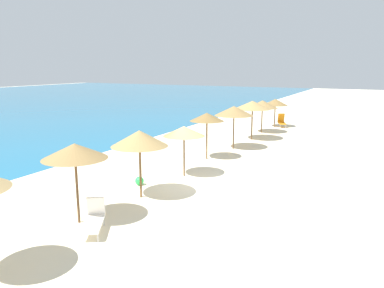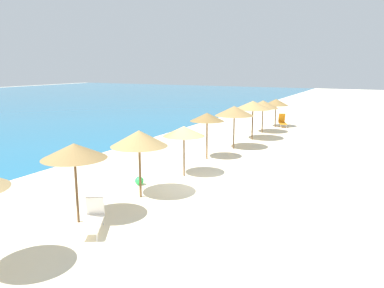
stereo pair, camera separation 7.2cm
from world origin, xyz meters
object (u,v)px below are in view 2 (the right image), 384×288
at_px(beach_umbrella_6, 207,117).
at_px(beach_ball, 139,181).
at_px(beach_umbrella_8, 253,105).
at_px(lounge_chair_0, 282,121).
at_px(beach_umbrella_3, 74,151).
at_px(beach_umbrella_5, 184,131).
at_px(beach_umbrella_10, 276,102).
at_px(beach_umbrella_7, 234,111).
at_px(lounge_chair_1, 93,219).
at_px(beach_umbrella_4, 139,138).
at_px(beach_umbrella_9, 263,104).

height_order(beach_umbrella_6, beach_ball, beach_umbrella_6).
distance_m(beach_umbrella_8, lounge_chair_0, 7.11).
bearing_deg(lounge_chair_0, beach_umbrella_3, 64.32).
bearing_deg(beach_umbrella_3, beach_umbrella_5, -4.94).
bearing_deg(beach_umbrella_10, beach_umbrella_5, -179.90).
bearing_deg(beach_umbrella_7, beach_umbrella_8, -1.27).
bearing_deg(beach_umbrella_5, beach_umbrella_8, -0.09).
relative_size(beach_umbrella_3, beach_umbrella_10, 1.12).
height_order(beach_umbrella_10, lounge_chair_1, beach_umbrella_10).
height_order(beach_umbrella_3, beach_ball, beach_umbrella_3).
relative_size(beach_umbrella_6, beach_umbrella_8, 0.95).
relative_size(beach_umbrella_7, beach_umbrella_10, 1.13).
xyz_separation_m(beach_umbrella_10, lounge_chair_0, (0.25, -0.57, -1.67)).
bearing_deg(beach_umbrella_5, lounge_chair_1, -177.04).
bearing_deg(beach_umbrella_4, beach_umbrella_10, -0.27).
bearing_deg(beach_umbrella_3, beach_umbrella_4, -8.23).
relative_size(beach_umbrella_9, beach_ball, 6.58).
xyz_separation_m(beach_umbrella_8, beach_umbrella_10, (6.55, 0.05, -0.34)).
bearing_deg(beach_umbrella_10, beach_umbrella_7, 179.81).
xyz_separation_m(lounge_chair_0, beach_ball, (-19.39, 1.63, -0.30)).
bearing_deg(lounge_chair_0, beach_umbrella_10, 0.89).
bearing_deg(beach_umbrella_10, beach_umbrella_4, 179.73).
bearing_deg(beach_ball, beach_umbrella_7, -6.49).
bearing_deg(lounge_chair_0, beach_ball, 62.17).
xyz_separation_m(beach_umbrella_8, lounge_chair_1, (-17.25, -0.34, -2.09)).
height_order(beach_umbrella_6, lounge_chair_1, beach_umbrella_6).
xyz_separation_m(beach_umbrella_4, beach_umbrella_5, (3.50, -0.12, -0.24)).
bearing_deg(beach_umbrella_9, beach_umbrella_5, -179.17).
xyz_separation_m(beach_umbrella_3, lounge_chair_0, (23.75, -1.10, -1.99)).
distance_m(beach_umbrella_6, lounge_chair_1, 10.69).
relative_size(beach_umbrella_9, lounge_chair_1, 1.63).
bearing_deg(beach_umbrella_6, beach_umbrella_3, 179.40).
relative_size(beach_umbrella_3, beach_umbrella_6, 1.03).
bearing_deg(beach_umbrella_9, beach_umbrella_10, -2.84).
xyz_separation_m(beach_umbrella_5, beach_umbrella_8, (10.39, -0.02, 0.31)).
relative_size(beach_umbrella_3, beach_umbrella_8, 0.98).
height_order(beach_umbrella_4, lounge_chair_0, beach_umbrella_4).
distance_m(beach_umbrella_3, beach_ball, 4.95).
bearing_deg(beach_umbrella_5, beach_umbrella_6, 7.29).
height_order(lounge_chair_0, lounge_chair_1, lounge_chair_0).
bearing_deg(beach_umbrella_6, beach_umbrella_4, -177.28).
bearing_deg(beach_ball, lounge_chair_0, -4.81).
height_order(beach_umbrella_5, lounge_chair_0, beach_umbrella_5).
bearing_deg(beach_umbrella_8, beach_umbrella_3, 178.03).
xyz_separation_m(beach_umbrella_8, lounge_chair_0, (6.80, -0.52, -2.01)).
relative_size(beach_umbrella_5, beach_umbrella_6, 0.92).
bearing_deg(beach_umbrella_9, beach_umbrella_8, -176.22).
bearing_deg(beach_umbrella_3, beach_umbrella_7, -2.15).
height_order(beach_umbrella_4, beach_umbrella_9, beach_umbrella_4).
relative_size(beach_umbrella_7, beach_umbrella_8, 0.98).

